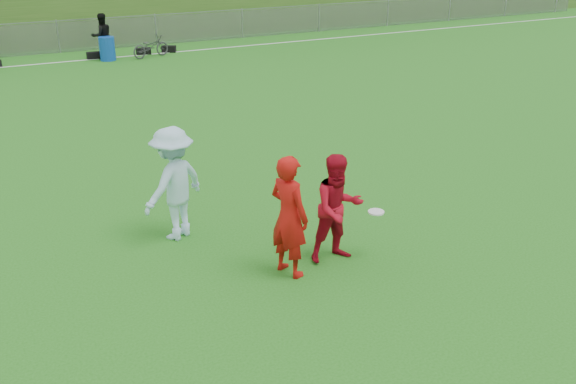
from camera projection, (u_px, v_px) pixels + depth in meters
ground at (287, 278)px, 9.42m from camera, size 120.00×120.00×0.00m
sideline_far at (69, 61)px, 24.17m from camera, size 60.00×0.10×0.01m
fence at (58, 36)px, 25.56m from camera, size 58.00×0.06×1.30m
gear_bags at (103, 55)px, 24.75m from camera, size 7.18×0.53×0.26m
player_red_left at (289, 216)px, 9.22m from camera, size 0.64×0.78×1.85m
player_red_center at (338, 209)px, 9.64m from camera, size 0.86×0.69×1.70m
player_blue at (174, 184)px, 10.32m from camera, size 1.40×1.20×1.89m
frisbee at (376, 212)px, 9.75m from camera, size 0.25×0.25×0.02m
recycling_bin at (107, 49)px, 24.20m from camera, size 0.73×0.73×0.88m
bicycle at (151, 47)px, 24.79m from camera, size 1.67×1.01×0.83m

